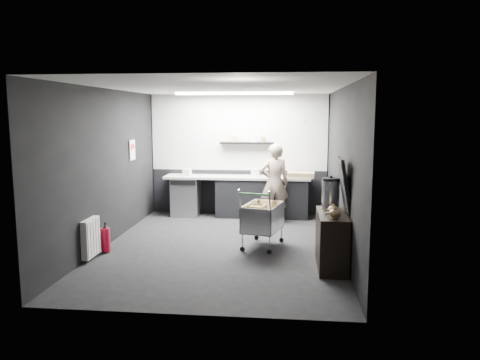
# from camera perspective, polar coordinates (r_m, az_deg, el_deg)

# --- Properties ---
(floor) EXTENTS (5.50, 5.50, 0.00)m
(floor) POSITION_cam_1_polar(r_m,az_deg,el_deg) (8.13, -2.24, -8.13)
(floor) COLOR black
(floor) RESTS_ON ground
(ceiling) EXTENTS (5.50, 5.50, 0.00)m
(ceiling) POSITION_cam_1_polar(r_m,az_deg,el_deg) (7.81, -2.35, 11.24)
(ceiling) COLOR white
(ceiling) RESTS_ON wall_back
(wall_back) EXTENTS (5.50, 0.00, 5.50)m
(wall_back) POSITION_cam_1_polar(r_m,az_deg,el_deg) (10.57, -0.16, 3.13)
(wall_back) COLOR black
(wall_back) RESTS_ON floor
(wall_front) EXTENTS (5.50, 0.00, 5.50)m
(wall_front) POSITION_cam_1_polar(r_m,az_deg,el_deg) (5.18, -6.64, -2.24)
(wall_front) COLOR black
(wall_front) RESTS_ON floor
(wall_left) EXTENTS (0.00, 5.50, 5.50)m
(wall_left) POSITION_cam_1_polar(r_m,az_deg,el_deg) (8.38, -15.96, 1.48)
(wall_left) COLOR black
(wall_left) RESTS_ON floor
(wall_right) EXTENTS (0.00, 5.50, 5.50)m
(wall_right) POSITION_cam_1_polar(r_m,az_deg,el_deg) (7.83, 12.36, 1.15)
(wall_right) COLOR black
(wall_right) RESTS_ON floor
(kitchen_wall_panel) EXTENTS (3.95, 0.02, 1.70)m
(kitchen_wall_panel) POSITION_cam_1_polar(r_m,az_deg,el_deg) (10.52, -0.18, 5.83)
(kitchen_wall_panel) COLOR silver
(kitchen_wall_panel) RESTS_ON wall_back
(dado_panel) EXTENTS (3.95, 0.02, 1.00)m
(dado_panel) POSITION_cam_1_polar(r_m,az_deg,el_deg) (10.66, -0.17, -1.44)
(dado_panel) COLOR black
(dado_panel) RESTS_ON wall_back
(floating_shelf) EXTENTS (1.20, 0.22, 0.04)m
(floating_shelf) POSITION_cam_1_polar(r_m,az_deg,el_deg) (10.40, 0.86, 4.53)
(floating_shelf) COLOR black
(floating_shelf) RESTS_ON wall_back
(wall_clock) EXTENTS (0.20, 0.03, 0.20)m
(wall_clock) POSITION_cam_1_polar(r_m,az_deg,el_deg) (10.45, 7.54, 7.39)
(wall_clock) COLOR silver
(wall_clock) RESTS_ON wall_back
(poster) EXTENTS (0.02, 0.30, 0.40)m
(poster) POSITION_cam_1_polar(r_m,az_deg,el_deg) (9.57, -13.01, 3.59)
(poster) COLOR white
(poster) RESTS_ON wall_left
(poster_red_band) EXTENTS (0.02, 0.22, 0.10)m
(poster_red_band) POSITION_cam_1_polar(r_m,az_deg,el_deg) (9.56, -13.00, 4.00)
(poster_red_band) COLOR red
(poster_red_band) RESTS_ON poster
(radiator) EXTENTS (0.10, 0.50, 0.60)m
(radiator) POSITION_cam_1_polar(r_m,az_deg,el_deg) (7.72, -17.74, -6.71)
(radiator) COLOR silver
(radiator) RESTS_ON wall_left
(ceiling_strip) EXTENTS (2.40, 0.20, 0.04)m
(ceiling_strip) POSITION_cam_1_polar(r_m,az_deg,el_deg) (9.64, -0.74, 10.49)
(ceiling_strip) COLOR white
(ceiling_strip) RESTS_ON ceiling
(prep_counter) EXTENTS (3.20, 0.61, 0.90)m
(prep_counter) POSITION_cam_1_polar(r_m,az_deg,el_deg) (10.35, 0.39, -1.97)
(prep_counter) COLOR black
(prep_counter) RESTS_ON floor
(person) EXTENTS (0.67, 0.50, 1.66)m
(person) POSITION_cam_1_polar(r_m,az_deg,el_deg) (9.80, 4.23, -0.36)
(person) COLOR beige
(person) RESTS_ON floor
(shopping_cart) EXTENTS (0.75, 1.04, 1.01)m
(shopping_cart) POSITION_cam_1_polar(r_m,az_deg,el_deg) (8.02, 2.76, -4.81)
(shopping_cart) COLOR silver
(shopping_cart) RESTS_ON floor
(sideboard) EXTENTS (0.47, 1.09, 1.64)m
(sideboard) POSITION_cam_1_polar(r_m,az_deg,el_deg) (7.11, 11.20, -6.27)
(sideboard) COLOR black
(sideboard) RESTS_ON floor
(fire_extinguisher) EXTENTS (0.15, 0.15, 0.48)m
(fire_extinguisher) POSITION_cam_1_polar(r_m,az_deg,el_deg) (8.04, -16.06, -6.89)
(fire_extinguisher) COLOR #B40C26
(fire_extinguisher) RESTS_ON floor
(cardboard_box) EXTENTS (0.60, 0.47, 0.11)m
(cardboard_box) POSITION_cam_1_polar(r_m,az_deg,el_deg) (10.18, 7.44, 0.64)
(cardboard_box) COLOR #A58758
(cardboard_box) RESTS_ON prep_counter
(pink_tub) EXTENTS (0.18, 0.18, 0.18)m
(pink_tub) POSITION_cam_1_polar(r_m,az_deg,el_deg) (10.25, 1.86, 0.95)
(pink_tub) COLOR silver
(pink_tub) RESTS_ON prep_counter
(white_container) EXTENTS (0.19, 0.16, 0.15)m
(white_container) POSITION_cam_1_polar(r_m,az_deg,el_deg) (10.42, -6.48, 0.92)
(white_container) COLOR silver
(white_container) RESTS_ON prep_counter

